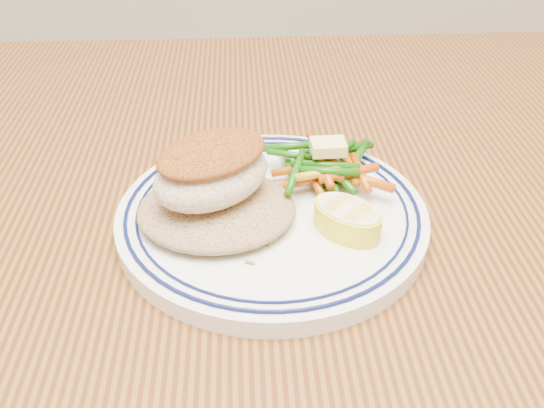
{
  "coord_description": "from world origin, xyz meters",
  "views": [
    {
      "loc": [
        0.02,
        -0.38,
        1.04
      ],
      "look_at": [
        0.04,
        0.01,
        0.77
      ],
      "focal_mm": 40.0,
      "sensor_mm": 36.0,
      "label": 1
    }
  ],
  "objects_px": {
    "rice_pilaf": "(216,206)",
    "vegetable_pile": "(329,166)",
    "fish_fillet": "(212,170)",
    "lemon_wedge": "(347,218)",
    "dining_table": "(227,323)",
    "plate": "(272,215)"
  },
  "relations": [
    {
      "from": "vegetable_pile",
      "to": "fish_fillet",
      "type": "bearing_deg",
      "value": -155.03
    },
    {
      "from": "dining_table",
      "to": "rice_pilaf",
      "type": "distance_m",
      "value": 0.12
    },
    {
      "from": "plate",
      "to": "fish_fillet",
      "type": "bearing_deg",
      "value": -174.49
    },
    {
      "from": "fish_fillet",
      "to": "lemon_wedge",
      "type": "height_order",
      "value": "fish_fillet"
    },
    {
      "from": "vegetable_pile",
      "to": "lemon_wedge",
      "type": "distance_m",
      "value": 0.07
    },
    {
      "from": "plate",
      "to": "lemon_wedge",
      "type": "height_order",
      "value": "lemon_wedge"
    },
    {
      "from": "vegetable_pile",
      "to": "lemon_wedge",
      "type": "xyz_separation_m",
      "value": [
        0.0,
        -0.07,
        -0.0
      ]
    },
    {
      "from": "plate",
      "to": "rice_pilaf",
      "type": "xyz_separation_m",
      "value": [
        -0.04,
        -0.01,
        0.02
      ]
    },
    {
      "from": "fish_fillet",
      "to": "plate",
      "type": "bearing_deg",
      "value": 5.51
    },
    {
      "from": "plate",
      "to": "lemon_wedge",
      "type": "relative_size",
      "value": 3.35
    },
    {
      "from": "rice_pilaf",
      "to": "fish_fillet",
      "type": "xyz_separation_m",
      "value": [
        -0.0,
        0.01,
        0.03
      ]
    },
    {
      "from": "fish_fillet",
      "to": "vegetable_pile",
      "type": "relative_size",
      "value": 1.11
    },
    {
      "from": "dining_table",
      "to": "lemon_wedge",
      "type": "distance_m",
      "value": 0.16
    },
    {
      "from": "dining_table",
      "to": "lemon_wedge",
      "type": "bearing_deg",
      "value": -10.47
    },
    {
      "from": "fish_fillet",
      "to": "lemon_wedge",
      "type": "bearing_deg",
      "value": -15.19
    },
    {
      "from": "rice_pilaf",
      "to": "fish_fillet",
      "type": "relative_size",
      "value": 1.05
    },
    {
      "from": "fish_fillet",
      "to": "dining_table",
      "type": "bearing_deg",
      "value": -62.65
    },
    {
      "from": "plate",
      "to": "rice_pilaf",
      "type": "relative_size",
      "value": 2.01
    },
    {
      "from": "dining_table",
      "to": "vegetable_pile",
      "type": "bearing_deg",
      "value": 30.81
    },
    {
      "from": "rice_pilaf",
      "to": "vegetable_pile",
      "type": "distance_m",
      "value": 0.11
    },
    {
      "from": "fish_fillet",
      "to": "lemon_wedge",
      "type": "distance_m",
      "value": 0.11
    },
    {
      "from": "fish_fillet",
      "to": "lemon_wedge",
      "type": "relative_size",
      "value": 1.58
    }
  ]
}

